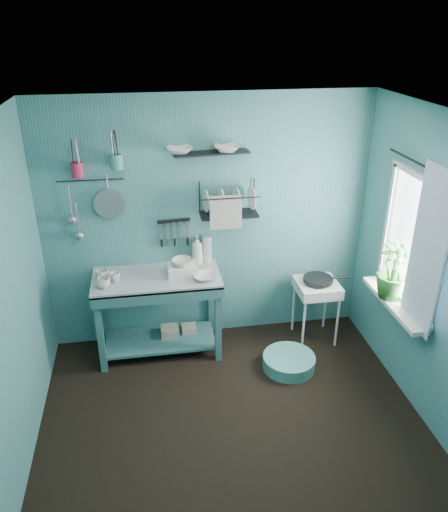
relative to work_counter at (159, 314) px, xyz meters
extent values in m
plane|color=black|center=(0.54, -1.23, -0.43)|extent=(3.20, 3.20, 0.00)
plane|color=silver|center=(0.54, -1.23, 2.07)|extent=(3.20, 3.20, 0.00)
plane|color=#3A7578|center=(0.54, 0.27, 0.82)|extent=(3.20, 0.00, 3.20)
plane|color=#3A7578|center=(0.54, -2.73, 0.82)|extent=(3.20, 0.00, 3.20)
plane|color=#3A7578|center=(-1.06, -1.23, 0.82)|extent=(0.00, 3.00, 3.00)
plane|color=#3A7578|center=(2.14, -1.23, 0.82)|extent=(0.00, 3.00, 3.00)
cube|color=#2F5F63|center=(0.00, 0.00, 0.00)|extent=(1.31, 0.82, 0.86)
imported|color=silver|center=(-0.48, -0.16, 0.48)|extent=(0.12, 0.12, 0.10)
imported|color=silver|center=(-0.38, -0.06, 0.48)|extent=(0.14, 0.14, 0.09)
imported|color=silver|center=(-0.50, 0.00, 0.48)|extent=(0.17, 0.17, 0.10)
cube|color=silver|center=(0.25, -0.02, 0.48)|extent=(0.28, 0.22, 0.10)
imported|color=silver|center=(0.25, -0.02, 0.56)|extent=(0.19, 0.19, 0.06)
imported|color=silver|center=(0.42, 0.20, 0.58)|extent=(0.12, 0.12, 0.30)
cylinder|color=silver|center=(0.52, 0.22, 0.57)|extent=(0.09, 0.09, 0.28)
imported|color=silver|center=(0.45, -0.15, 0.46)|extent=(0.22, 0.22, 0.05)
cube|color=silver|center=(1.61, -0.05, -0.10)|extent=(0.44, 0.44, 0.66)
cylinder|color=black|center=(1.61, -0.05, 0.27)|extent=(0.30, 0.30, 0.03)
cube|color=black|center=(0.20, 0.24, 0.88)|extent=(0.32, 0.05, 0.03)
cube|color=black|center=(0.73, 0.14, 1.11)|extent=(0.57, 0.30, 0.32)
cube|color=black|center=(0.56, 0.17, 1.55)|extent=(0.71, 0.24, 0.02)
imported|color=silver|center=(0.28, 0.17, 1.60)|extent=(0.25, 0.25, 0.06)
imported|color=silver|center=(0.71, 0.17, 1.68)|extent=(0.27, 0.27, 0.06)
cylinder|color=#B12041|center=(-0.63, 0.19, 1.44)|extent=(0.11, 0.11, 0.13)
cylinder|color=teal|center=(-0.28, 0.19, 1.50)|extent=(0.11, 0.11, 0.13)
cylinder|color=#999BA1|center=(-0.38, 0.22, 1.10)|extent=(0.28, 0.03, 0.28)
cylinder|color=#999BA1|center=(-0.73, 0.23, 1.14)|extent=(0.01, 0.01, 0.30)
cylinder|color=#999BA1|center=(-0.69, 0.23, 0.98)|extent=(0.01, 0.01, 0.30)
cylinder|color=black|center=(-0.53, 0.24, 1.32)|extent=(0.60, 0.01, 0.01)
plane|color=white|center=(2.13, -0.78, 0.97)|extent=(0.00, 1.10, 1.10)
cube|color=silver|center=(2.04, -0.78, 0.38)|extent=(0.16, 0.95, 0.04)
plane|color=white|center=(2.06, -1.08, 1.02)|extent=(0.00, 1.35, 1.35)
cylinder|color=black|center=(2.08, -0.78, 1.62)|extent=(0.02, 1.05, 0.02)
imported|color=#296528|center=(2.04, -0.69, 0.66)|extent=(0.34, 0.34, 0.52)
cube|color=gray|center=(0.10, 0.05, -0.32)|extent=(0.18, 0.18, 0.22)
cube|color=gray|center=(0.30, 0.08, -0.33)|extent=(0.15, 0.15, 0.20)
cylinder|color=teal|center=(1.21, -0.50, -0.36)|extent=(0.51, 0.51, 0.13)
camera|label=1|loc=(-0.05, -4.25, 2.66)|focal=35.00mm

